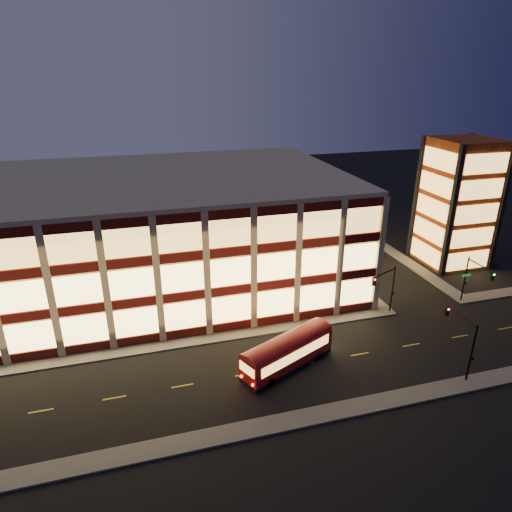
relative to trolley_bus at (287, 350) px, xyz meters
name	(u,v)px	position (x,y,z in m)	size (l,w,h in m)	color
ground	(194,347)	(-8.18, 5.90, -1.89)	(200.00, 200.00, 0.00)	black
sidewalk_office_south	(164,345)	(-11.18, 6.90, -1.81)	(54.00, 2.00, 0.15)	#514F4C
sidewalk_office_east	(329,260)	(14.82, 22.90, -1.81)	(2.00, 30.00, 0.15)	#514F4C
sidewalk_tower_south	(502,293)	(31.82, 6.90, -1.81)	(14.00, 2.00, 0.15)	#514F4C
sidewalk_tower_west	(394,253)	(25.82, 22.90, -1.81)	(2.00, 30.00, 0.15)	#514F4C
sidewalk_near	(219,436)	(-8.18, -7.10, -1.81)	(100.00, 2.00, 0.15)	#514F4C
office_building	(149,231)	(-11.10, 22.82, 5.36)	(50.45, 30.45, 14.50)	tan
stair_tower	(457,203)	(31.77, 17.86, 7.11)	(8.60, 8.60, 18.00)	#8C3814
traffic_signal_far	(386,284)	(14.03, 6.14, 2.23)	(3.79, 1.87, 6.00)	black
traffic_signal_right	(475,276)	(25.32, 5.28, 2.22)	(1.20, 4.37, 6.00)	black
traffic_signal_near	(463,334)	(15.32, -5.13, 2.24)	(0.32, 4.45, 6.00)	black
trolley_bus	(287,350)	(0.00, 0.00, 0.00)	(10.18, 6.46, 3.40)	#930808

